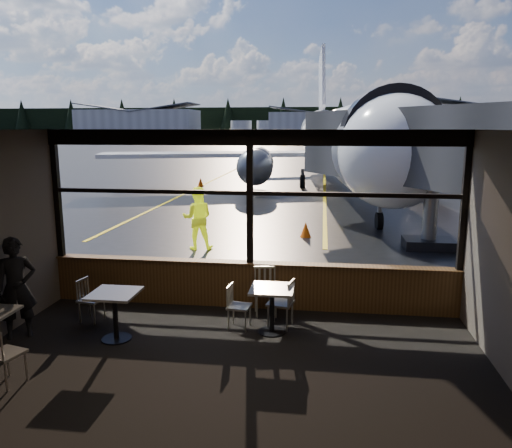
% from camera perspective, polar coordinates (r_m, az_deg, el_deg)
% --- Properties ---
extents(ground_plane, '(520.00, 520.00, 0.00)m').
position_cam_1_polar(ground_plane, '(129.45, 7.12, 9.36)').
color(ground_plane, black).
rests_on(ground_plane, ground).
extents(carpet_floor, '(8.00, 6.00, 0.01)m').
position_cam_1_polar(carpet_floor, '(7.43, -4.16, -17.39)').
color(carpet_floor, black).
rests_on(carpet_floor, ground).
extents(ceiling, '(8.00, 6.00, 0.04)m').
position_cam_1_polar(ceiling, '(6.54, -4.60, 10.62)').
color(ceiling, '#38332D').
rests_on(ceiling, ground).
extents(wall_back, '(8.00, 0.04, 3.50)m').
position_cam_1_polar(wall_back, '(4.07, -13.45, -15.38)').
color(wall_back, '#514941').
rests_on(wall_back, ground).
extents(window_sill, '(8.00, 0.28, 0.90)m').
position_cam_1_polar(window_sill, '(9.98, -0.67, -7.02)').
color(window_sill, '#4C2F17').
rests_on(window_sill, ground).
extents(window_header, '(8.00, 0.18, 0.30)m').
position_cam_1_polar(window_header, '(9.49, -0.71, 9.86)').
color(window_header, black).
rests_on(window_header, ground).
extents(mullion_left, '(0.12, 0.12, 2.60)m').
position_cam_1_polar(mullion_left, '(10.88, -21.78, 3.15)').
color(mullion_left, black).
rests_on(mullion_left, ground).
extents(mullion_centre, '(0.12, 0.12, 2.60)m').
position_cam_1_polar(mullion_centre, '(9.59, -0.70, 2.97)').
color(mullion_centre, black).
rests_on(mullion_centre, ground).
extents(mullion_right, '(0.12, 0.12, 2.60)m').
position_cam_1_polar(mullion_right, '(9.83, 22.75, 2.31)').
color(mullion_right, black).
rests_on(mullion_right, ground).
extents(window_transom, '(8.00, 0.10, 0.08)m').
position_cam_1_polar(window_transom, '(9.57, -0.70, 3.57)').
color(window_transom, black).
rests_on(window_transom, ground).
extents(airliner, '(30.81, 35.88, 10.25)m').
position_cam_1_polar(airliner, '(28.97, 9.95, 13.98)').
color(airliner, white).
rests_on(airliner, ground_plane).
extents(jet_bridge, '(8.59, 10.50, 4.58)m').
position_cam_1_polar(jet_bridge, '(15.11, 16.16, 5.84)').
color(jet_bridge, '#2B2B2D').
rests_on(jet_bridge, ground_plane).
extents(cafe_table_near, '(0.75, 0.75, 0.82)m').
position_cam_1_polar(cafe_table_near, '(8.80, 1.83, -9.84)').
color(cafe_table_near, '#9C9890').
rests_on(cafe_table_near, carpet_floor).
extents(cafe_table_mid, '(0.77, 0.77, 0.84)m').
position_cam_1_polar(cafe_table_mid, '(8.83, -15.77, -10.11)').
color(cafe_table_mid, '#9D9890').
rests_on(cafe_table_mid, carpet_floor).
extents(chair_near_e, '(0.58, 0.58, 0.90)m').
position_cam_1_polar(chair_near_e, '(9.01, 2.81, -9.07)').
color(chair_near_e, '#ACA69B').
rests_on(chair_near_e, carpet_floor).
extents(chair_near_w, '(0.49, 0.49, 0.81)m').
position_cam_1_polar(chair_near_w, '(8.97, -1.91, -9.45)').
color(chair_near_w, beige).
rests_on(chair_near_w, carpet_floor).
extents(chair_near_n, '(0.59, 0.59, 0.93)m').
position_cam_1_polar(chair_near_n, '(9.56, 1.11, -7.77)').
color(chair_near_n, '#BCB7AA').
rests_on(chair_near_n, carpet_floor).
extents(chair_mid_w, '(0.51, 0.51, 0.81)m').
position_cam_1_polar(chair_mid_w, '(9.78, -18.29, -8.27)').
color(chair_mid_w, '#B9B5A7').
rests_on(chair_mid_w, carpet_floor).
extents(chair_left_s, '(0.59, 0.59, 0.89)m').
position_cam_1_polar(chair_left_s, '(7.94, -26.71, -13.18)').
color(chair_left_s, '#BAB4A7').
rests_on(chair_left_s, carpet_floor).
extents(passenger, '(0.76, 0.69, 1.75)m').
position_cam_1_polar(passenger, '(9.39, -25.68, -6.61)').
color(passenger, black).
rests_on(passenger, carpet_floor).
extents(ground_crew, '(1.00, 0.83, 1.84)m').
position_cam_1_polar(ground_crew, '(14.72, -6.71, 0.68)').
color(ground_crew, '#BFF219').
rests_on(ground_crew, ground_plane).
extents(cone_nose, '(0.36, 0.36, 0.50)m').
position_cam_1_polar(cone_nose, '(16.38, 5.69, -0.63)').
color(cone_nose, '#E25A07').
rests_on(cone_nose, ground_plane).
extents(cone_wing, '(0.38, 0.38, 0.53)m').
position_cam_1_polar(cone_wing, '(30.45, -6.35, 4.77)').
color(cone_wing, '#E25907').
rests_on(cone_wing, ground_plane).
extents(hangar_left, '(45.00, 18.00, 11.00)m').
position_cam_1_polar(hangar_left, '(202.40, -13.27, 11.28)').
color(hangar_left, silver).
rests_on(hangar_left, ground_plane).
extents(hangar_mid, '(38.00, 15.00, 10.00)m').
position_cam_1_polar(hangar_mid, '(194.40, 7.38, 11.35)').
color(hangar_mid, silver).
rests_on(hangar_mid, ground_plane).
extents(hangar_right, '(50.00, 20.00, 12.00)m').
position_cam_1_polar(hangar_right, '(196.36, 25.48, 10.68)').
color(hangar_right, silver).
rests_on(hangar_right, ground_plane).
extents(fuel_tank_a, '(8.00, 8.00, 6.00)m').
position_cam_1_polar(fuel_tank_a, '(193.95, -1.70, 10.85)').
color(fuel_tank_a, silver).
rests_on(fuel_tank_a, ground_plane).
extents(fuel_tank_b, '(8.00, 8.00, 6.00)m').
position_cam_1_polar(fuel_tank_b, '(192.58, 1.29, 10.85)').
color(fuel_tank_b, silver).
rests_on(fuel_tank_b, ground_plane).
extents(fuel_tank_c, '(8.00, 8.00, 6.00)m').
position_cam_1_polar(fuel_tank_c, '(191.73, 4.31, 10.82)').
color(fuel_tank_c, silver).
rests_on(fuel_tank_c, ground_plane).
extents(treeline, '(360.00, 3.00, 12.00)m').
position_cam_1_polar(treeline, '(219.41, 7.43, 11.57)').
color(treeline, black).
rests_on(treeline, ground_plane).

